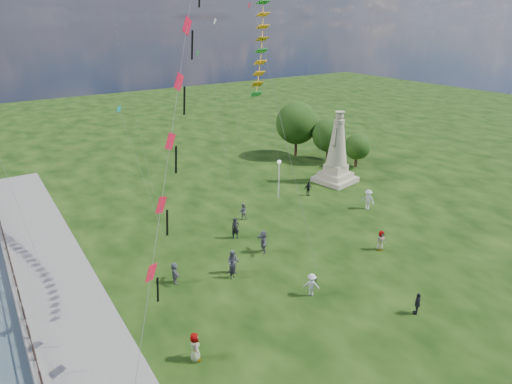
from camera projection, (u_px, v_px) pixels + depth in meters
ground at (499, 166)px, 53.06m from camera, size 106.50×160.00×0.60m
waterfront at (48, 324)px, 25.39m from camera, size 200.00×200.00×1.51m
statue at (337, 156)px, 46.06m from camera, size 4.43×4.43×7.78m
lamppost at (279, 171)px, 41.74m from camera, size 0.37×0.37×4.02m
tree_row at (313, 129)px, 53.43m from camera, size 7.51×11.73×7.00m
person_0 at (233, 269)px, 29.48m from camera, size 0.62×0.53×1.45m
person_1 at (233, 262)px, 29.92m from camera, size 1.03×1.00×1.83m
person_2 at (312, 285)px, 27.61m from camera, size 1.11×1.09×1.59m
person_3 at (417, 303)px, 25.91m from camera, size 0.97×0.81×1.48m
person_4 at (381, 240)px, 33.08m from camera, size 0.81×0.52×1.61m
person_5 at (175, 273)px, 28.94m from camera, size 0.86×1.51×1.53m
person_6 at (235, 228)px, 34.76m from camera, size 0.75×0.60×1.80m
person_7 at (243, 211)px, 38.11m from camera, size 0.89×0.74×1.57m
person_8 at (368, 199)px, 40.15m from camera, size 1.00×1.38×1.92m
person_9 at (308, 189)px, 43.26m from camera, size 0.93×0.60×1.46m
person_10 at (195, 347)px, 22.33m from camera, size 0.66×0.91×1.70m
person_11 at (263, 242)px, 32.66m from camera, size 1.19×1.84×1.84m
red_kite_train at (175, 120)px, 21.07m from camera, size 9.04×9.35×19.52m
small_kites at (193, 50)px, 40.53m from camera, size 31.39×17.99×28.46m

